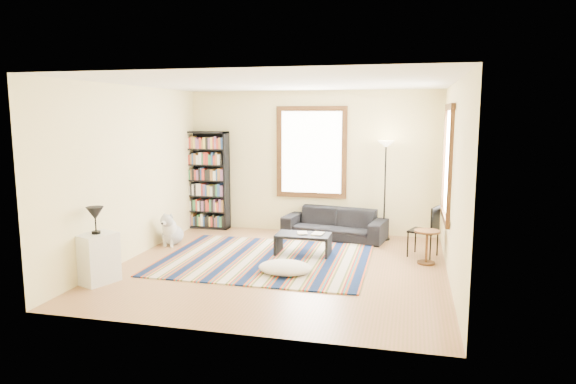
% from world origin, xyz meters
% --- Properties ---
extents(floor, '(5.00, 5.00, 0.10)m').
position_xyz_m(floor, '(0.00, 0.00, -0.05)').
color(floor, '#A16949').
rests_on(floor, ground).
extents(ceiling, '(5.00, 5.00, 0.10)m').
position_xyz_m(ceiling, '(0.00, 0.00, 2.85)').
color(ceiling, white).
rests_on(ceiling, floor).
extents(wall_back, '(5.00, 0.10, 2.80)m').
position_xyz_m(wall_back, '(0.00, 2.55, 1.40)').
color(wall_back, '#F5E4A5').
rests_on(wall_back, floor).
extents(wall_front, '(5.00, 0.10, 2.80)m').
position_xyz_m(wall_front, '(0.00, -2.55, 1.40)').
color(wall_front, '#F5E4A5').
rests_on(wall_front, floor).
extents(wall_left, '(0.10, 5.00, 2.80)m').
position_xyz_m(wall_left, '(-2.55, 0.00, 1.40)').
color(wall_left, '#F5E4A5').
rests_on(wall_left, floor).
extents(wall_right, '(0.10, 5.00, 2.80)m').
position_xyz_m(wall_right, '(2.55, 0.00, 1.40)').
color(wall_right, '#F5E4A5').
rests_on(wall_right, floor).
extents(window_back, '(1.20, 0.06, 1.60)m').
position_xyz_m(window_back, '(0.00, 2.47, 1.60)').
color(window_back, white).
rests_on(window_back, wall_back).
extents(window_right, '(0.06, 1.20, 1.60)m').
position_xyz_m(window_right, '(2.47, 0.80, 1.60)').
color(window_right, white).
rests_on(window_right, wall_right).
extents(rug, '(3.30, 2.64, 0.02)m').
position_xyz_m(rug, '(-0.33, 0.30, 0.01)').
color(rug, '#0C1A3E').
rests_on(rug, floor).
extents(sofa, '(2.04, 1.09, 0.56)m').
position_xyz_m(sofa, '(0.53, 2.05, 0.28)').
color(sofa, black).
rests_on(sofa, floor).
extents(bookshelf, '(0.90, 0.30, 2.00)m').
position_xyz_m(bookshelf, '(-2.15, 2.32, 1.00)').
color(bookshelf, black).
rests_on(bookshelf, floor).
extents(coffee_table, '(1.01, 0.74, 0.36)m').
position_xyz_m(coffee_table, '(0.20, 0.75, 0.18)').
color(coffee_table, black).
rests_on(coffee_table, floor).
extents(book_a, '(0.26, 0.22, 0.02)m').
position_xyz_m(book_a, '(0.10, 0.75, 0.37)').
color(book_a, beige).
rests_on(book_a, coffee_table).
extents(book_b, '(0.21, 0.27, 0.02)m').
position_xyz_m(book_b, '(0.35, 0.80, 0.37)').
color(book_b, beige).
rests_on(book_b, coffee_table).
extents(floor_cushion, '(0.96, 0.85, 0.20)m').
position_xyz_m(floor_cushion, '(0.16, -0.34, 0.10)').
color(floor_cushion, beige).
rests_on(floor_cushion, floor).
extents(floor_lamp, '(0.35, 0.35, 1.86)m').
position_xyz_m(floor_lamp, '(1.46, 2.15, 0.93)').
color(floor_lamp, black).
rests_on(floor_lamp, floor).
extents(side_table, '(0.47, 0.47, 0.54)m').
position_xyz_m(side_table, '(2.20, 0.70, 0.27)').
color(side_table, '#492B12').
rests_on(side_table, floor).
extents(folding_chair, '(0.53, 0.52, 0.86)m').
position_xyz_m(folding_chair, '(2.15, 1.13, 0.43)').
color(folding_chair, black).
rests_on(folding_chair, floor).
extents(white_cabinet, '(0.53, 0.60, 0.70)m').
position_xyz_m(white_cabinet, '(-2.30, -1.32, 0.35)').
color(white_cabinet, silver).
rests_on(white_cabinet, floor).
extents(table_lamp, '(0.27, 0.27, 0.38)m').
position_xyz_m(table_lamp, '(-2.30, -1.32, 0.89)').
color(table_lamp, black).
rests_on(table_lamp, white_cabinet).
extents(dog, '(0.45, 0.61, 0.59)m').
position_xyz_m(dog, '(-2.24, 0.88, 0.29)').
color(dog, silver).
rests_on(dog, floor).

